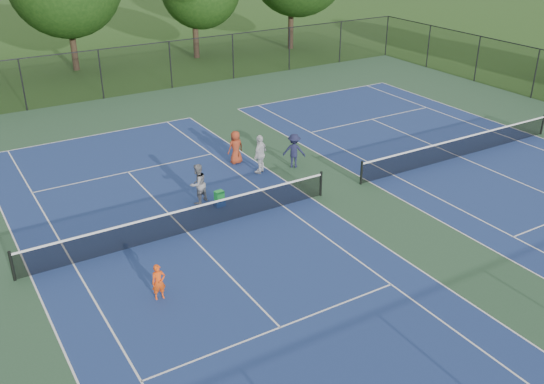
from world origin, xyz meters
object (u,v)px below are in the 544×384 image
instructor (198,184)px  bystander_a (260,154)px  bystander_c (236,147)px  ball_crate (220,203)px  child_player (159,282)px  ball_hopper (219,195)px  bystander_b (294,151)px

instructor → bystander_a: 3.84m
bystander_c → ball_crate: 4.46m
ball_crate → child_player: bearing=-133.4°
child_player → ball_hopper: size_ratio=3.10×
child_player → bystander_a: (7.39, 6.61, 0.30)m
instructor → ball_crate: (0.57, -0.72, -0.69)m
child_player → instructor: instructor is taller
instructor → bystander_c: size_ratio=1.07×
instructor → bystander_a: bystander_a is taller
bystander_b → ball_crate: bearing=59.5°
bystander_b → ball_crate: size_ratio=3.90×
child_player → bystander_c: bystander_c is taller
bystander_a → instructor: bearing=-14.9°
bystander_a → ball_hopper: 3.67m
bystander_c → ball_crate: bystander_c is taller
child_player → ball_hopper: bearing=51.7°
ball_hopper → ball_crate: bearing=0.0°
bystander_a → ball_crate: size_ratio=4.36×
child_player → bystander_c: 10.73m
child_player → ball_crate: child_player is taller
child_player → bystander_a: bearing=46.9°
instructor → bystander_b: bearing=170.2°
bystander_c → ball_hopper: 4.43m
bystander_a → bystander_c: 1.59m
instructor → ball_hopper: size_ratio=4.37×
ball_crate → instructor: bearing=128.6°
bystander_b → instructor: bearing=50.2°
child_player → ball_crate: 6.34m
bystander_a → ball_hopper: (-3.05, -2.01, -0.42)m
bystander_a → bystander_c: bearing=-109.8°
bystander_a → bystander_c: size_ratio=1.14×
child_player → instructor: (3.78, 5.31, 0.24)m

